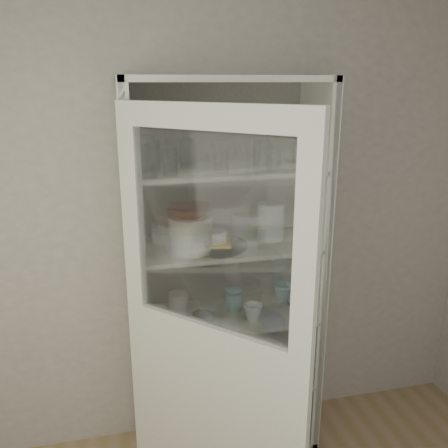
{
  "coord_description": "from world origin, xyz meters",
  "views": [
    {
      "loc": [
        -0.34,
        -1.0,
        2.07
      ],
      "look_at": [
        0.2,
        1.27,
        1.37
      ],
      "focal_mm": 38.0,
      "sensor_mm": 36.0,
      "label": 1
    }
  ],
  "objects_px": {
    "yellow_trivet": "(214,242)",
    "white_ramekin": "(214,236)",
    "mug_white": "(253,312)",
    "goblet_1": "(187,150)",
    "white_canister": "(178,303)",
    "tin_box": "(250,371)",
    "goblet_0": "(147,149)",
    "measuring_cups": "(202,317)",
    "plate_stack_front": "(191,240)",
    "teal_jar": "(234,299)",
    "glass_platter": "(214,245)",
    "mug_blue": "(298,300)",
    "pantry_cabinet": "(221,295)",
    "terracotta_bowl": "(190,211)",
    "goblet_2": "(272,145)",
    "cupboard_door": "(211,373)",
    "cream_bowl": "(190,223)",
    "plate_stack_back": "(172,234)",
    "cream_dish": "(170,379)",
    "goblet_3": "(294,147)",
    "grey_bowl_stack": "(271,221)",
    "mug_teal": "(283,292)"
  },
  "relations": [
    {
      "from": "white_canister",
      "to": "tin_box",
      "type": "relative_size",
      "value": 0.67
    },
    {
      "from": "cupboard_door",
      "to": "glass_platter",
      "type": "height_order",
      "value": "cupboard_door"
    },
    {
      "from": "terracotta_bowl",
      "to": "goblet_2",
      "type": "bearing_deg",
      "value": 21.86
    },
    {
      "from": "yellow_trivet",
      "to": "grey_bowl_stack",
      "type": "xyz_separation_m",
      "value": [
        0.32,
        0.06,
        0.07
      ]
    },
    {
      "from": "plate_stack_back",
      "to": "cream_dish",
      "type": "xyz_separation_m",
      "value": [
        -0.05,
        -0.15,
        -0.79
      ]
    },
    {
      "from": "goblet_0",
      "to": "measuring_cups",
      "type": "height_order",
      "value": "goblet_0"
    },
    {
      "from": "goblet_0",
      "to": "cream_dish",
      "type": "height_order",
      "value": "goblet_0"
    },
    {
      "from": "yellow_trivet",
      "to": "white_ramekin",
      "type": "height_order",
      "value": "white_ramekin"
    },
    {
      "from": "mug_white",
      "to": "goblet_1",
      "type": "bearing_deg",
      "value": 117.21
    },
    {
      "from": "cream_dish",
      "to": "goblet_2",
      "type": "bearing_deg",
      "value": 12.48
    },
    {
      "from": "goblet_0",
      "to": "mug_teal",
      "type": "distance_m",
      "value": 1.12
    },
    {
      "from": "goblet_0",
      "to": "plate_stack_back",
      "type": "bearing_deg",
      "value": 25.34
    },
    {
      "from": "goblet_3",
      "to": "yellow_trivet",
      "type": "xyz_separation_m",
      "value": [
        -0.47,
        -0.13,
        -0.46
      ]
    },
    {
      "from": "goblet_1",
      "to": "measuring_cups",
      "type": "bearing_deg",
      "value": -79.81
    },
    {
      "from": "goblet_0",
      "to": "grey_bowl_stack",
      "type": "relative_size",
      "value": 0.93
    },
    {
      "from": "cream_bowl",
      "to": "white_canister",
      "type": "relative_size",
      "value": 1.78
    },
    {
      "from": "plate_stack_back",
      "to": "cream_bowl",
      "type": "xyz_separation_m",
      "value": [
        0.07,
        -0.2,
        0.12
      ]
    },
    {
      "from": "plate_stack_front",
      "to": "cream_bowl",
      "type": "distance_m",
      "value": 0.09
    },
    {
      "from": "cream_bowl",
      "to": "tin_box",
      "type": "relative_size",
      "value": 1.18
    },
    {
      "from": "terracotta_bowl",
      "to": "pantry_cabinet",
      "type": "bearing_deg",
      "value": 35.09
    },
    {
      "from": "yellow_trivet",
      "to": "teal_jar",
      "type": "height_order",
      "value": "yellow_trivet"
    },
    {
      "from": "pantry_cabinet",
      "to": "goblet_0",
      "type": "height_order",
      "value": "pantry_cabinet"
    },
    {
      "from": "pantry_cabinet",
      "to": "teal_jar",
      "type": "relative_size",
      "value": 17.91
    },
    {
      "from": "white_ramekin",
      "to": "grey_bowl_stack",
      "type": "height_order",
      "value": "grey_bowl_stack"
    },
    {
      "from": "plate_stack_back",
      "to": "goblet_1",
      "type": "bearing_deg",
      "value": -9.55
    },
    {
      "from": "mug_blue",
      "to": "white_canister",
      "type": "bearing_deg",
      "value": -176.78
    },
    {
      "from": "goblet_1",
      "to": "grey_bowl_stack",
      "type": "distance_m",
      "value": 0.58
    },
    {
      "from": "white_ramekin",
      "to": "mug_teal",
      "type": "xyz_separation_m",
      "value": [
        0.43,
        0.11,
        -0.41
      ]
    },
    {
      "from": "plate_stack_back",
      "to": "measuring_cups",
      "type": "xyz_separation_m",
      "value": [
        0.12,
        -0.19,
        -0.41
      ]
    },
    {
      "from": "tin_box",
      "to": "plate_stack_front",
      "type": "bearing_deg",
      "value": -172.97
    },
    {
      "from": "plate_stack_front",
      "to": "tin_box",
      "type": "xyz_separation_m",
      "value": [
        0.33,
        0.04,
        -0.83
      ]
    },
    {
      "from": "goblet_2",
      "to": "teal_jar",
      "type": "xyz_separation_m",
      "value": [
        -0.23,
        -0.09,
        -0.83
      ]
    },
    {
      "from": "mug_blue",
      "to": "mug_white",
      "type": "height_order",
      "value": "mug_blue"
    },
    {
      "from": "glass_platter",
      "to": "white_ramekin",
      "type": "relative_size",
      "value": 2.56
    },
    {
      "from": "cupboard_door",
      "to": "goblet_2",
      "type": "xyz_separation_m",
      "value": [
        0.48,
        0.67,
        0.88
      ]
    },
    {
      "from": "cupboard_door",
      "to": "glass_platter",
      "type": "relative_size",
      "value": 5.85
    },
    {
      "from": "pantry_cabinet",
      "to": "goblet_1",
      "type": "height_order",
      "value": "pantry_cabinet"
    },
    {
      "from": "pantry_cabinet",
      "to": "white_ramekin",
      "type": "relative_size",
      "value": 15.71
    },
    {
      "from": "cupboard_door",
      "to": "plate_stack_front",
      "type": "bearing_deg",
      "value": 135.88
    },
    {
      "from": "cream_bowl",
      "to": "white_canister",
      "type": "height_order",
      "value": "cream_bowl"
    },
    {
      "from": "goblet_1",
      "to": "mug_blue",
      "type": "bearing_deg",
      "value": -15.94
    },
    {
      "from": "goblet_3",
      "to": "glass_platter",
      "type": "bearing_deg",
      "value": -164.42
    },
    {
      "from": "goblet_0",
      "to": "white_canister",
      "type": "relative_size",
      "value": 1.52
    },
    {
      "from": "yellow_trivet",
      "to": "white_canister",
      "type": "bearing_deg",
      "value": 154.42
    },
    {
      "from": "white_ramekin",
      "to": "grey_bowl_stack",
      "type": "bearing_deg",
      "value": 9.84
    },
    {
      "from": "measuring_cups",
      "to": "cream_bowl",
      "type": "bearing_deg",
      "value": -168.54
    },
    {
      "from": "cream_bowl",
      "to": "mug_white",
      "type": "height_order",
      "value": "cream_bowl"
    },
    {
      "from": "measuring_cups",
      "to": "cream_dish",
      "type": "bearing_deg",
      "value": 164.51
    },
    {
      "from": "mug_blue",
      "to": "pantry_cabinet",
      "type": "bearing_deg",
      "value": 176.54
    },
    {
      "from": "glass_platter",
      "to": "white_canister",
      "type": "relative_size",
      "value": 2.8
    }
  ]
}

